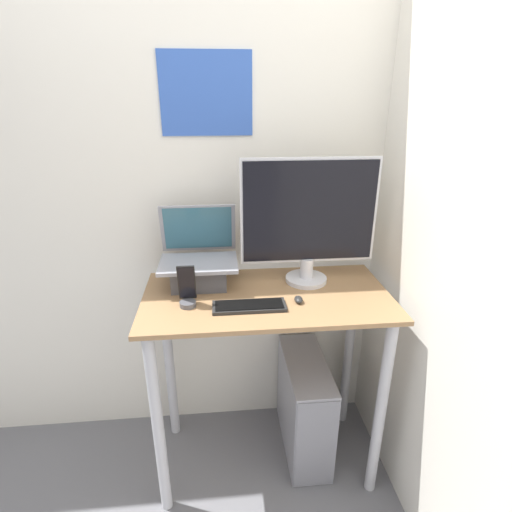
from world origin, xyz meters
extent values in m
plane|color=slate|center=(0.00, 0.00, 0.00)|extent=(12.00, 12.00, 0.00)
cube|color=silver|center=(0.00, 0.64, 1.30)|extent=(6.00, 0.05, 2.60)
cube|color=#3359B2|center=(-0.23, 0.61, 1.74)|extent=(0.39, 0.01, 0.34)
cube|color=silver|center=(0.61, 0.00, 1.30)|extent=(0.05, 6.00, 2.60)
cube|color=#936D47|center=(0.00, 0.28, 0.93)|extent=(1.06, 0.55, 0.02)
cylinder|color=#B7B7BC|center=(-0.47, 0.05, 0.46)|extent=(0.05, 0.05, 0.92)
cylinder|color=#B7B7BC|center=(0.47, 0.05, 0.46)|extent=(0.05, 0.05, 0.92)
cylinder|color=#B7B7BC|center=(-0.47, 0.50, 0.46)|extent=(0.05, 0.05, 0.92)
cylinder|color=#B7B7BC|center=(0.47, 0.50, 0.46)|extent=(0.05, 0.05, 0.92)
cube|color=#4C4C51|center=(-0.29, 0.38, 0.99)|extent=(0.24, 0.16, 0.10)
cube|color=gray|center=(-0.29, 0.38, 1.05)|extent=(0.34, 0.23, 0.02)
cube|color=gray|center=(-0.29, 0.52, 1.17)|extent=(0.34, 0.05, 0.23)
cube|color=#336072|center=(-0.29, 0.51, 1.17)|extent=(0.31, 0.04, 0.20)
cylinder|color=silver|center=(0.20, 0.39, 0.95)|extent=(0.19, 0.19, 0.02)
cylinder|color=silver|center=(0.20, 0.39, 1.01)|extent=(0.06, 0.06, 0.09)
cube|color=silver|center=(0.20, 0.40, 1.27)|extent=(0.60, 0.01, 0.46)
cube|color=black|center=(0.20, 0.39, 1.27)|extent=(0.57, 0.01, 0.44)
cube|color=black|center=(-0.08, 0.17, 0.95)|extent=(0.30, 0.10, 0.01)
cube|color=black|center=(-0.08, 0.17, 0.96)|extent=(0.27, 0.09, 0.00)
ellipsoid|color=#262626|center=(0.12, 0.19, 0.95)|extent=(0.03, 0.06, 0.02)
cylinder|color=#4C4C51|center=(-0.33, 0.20, 0.95)|extent=(0.07, 0.07, 0.02)
cube|color=black|center=(-0.33, 0.22, 1.04)|extent=(0.07, 0.04, 0.16)
cube|color=black|center=(-0.33, 0.22, 1.04)|extent=(0.06, 0.03, 0.14)
cube|color=gray|center=(0.21, 0.34, 0.26)|extent=(0.20, 0.51, 0.52)
cube|color=slate|center=(0.21, 0.08, 0.26)|extent=(0.19, 0.01, 0.49)
camera|label=1|loc=(-0.20, -1.24, 1.73)|focal=28.00mm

